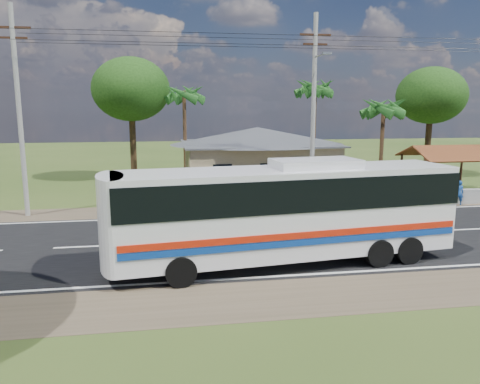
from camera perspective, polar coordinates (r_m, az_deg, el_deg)
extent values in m
plane|color=#2F4518|center=(21.39, 6.19, -5.57)|extent=(120.00, 120.00, 0.00)
cube|color=black|center=(21.39, 6.20, -5.55)|extent=(120.00, 10.00, 0.02)
cube|color=brown|center=(27.52, 2.65, -1.89)|extent=(120.00, 3.00, 0.01)
cube|color=brown|center=(15.56, 12.61, -12.01)|extent=(120.00, 3.00, 0.01)
cube|color=silver|center=(25.80, 3.46, -2.69)|extent=(120.00, 0.15, 0.01)
cube|color=silver|center=(17.12, 10.38, -9.74)|extent=(120.00, 0.15, 0.01)
cube|color=silver|center=(21.38, 6.20, -5.51)|extent=(120.00, 0.15, 0.01)
cube|color=tan|center=(33.73, 2.09, 3.15)|extent=(10.00, 8.00, 3.20)
cube|color=#4C4F54|center=(33.56, 2.11, 5.95)|extent=(10.60, 8.60, 0.10)
pyramid|color=#4C4F54|center=(33.49, 2.13, 7.91)|extent=(12.40, 10.00, 1.20)
cube|color=black|center=(29.31, -2.15, 2.24)|extent=(1.20, 0.08, 1.20)
cube|color=black|center=(29.82, 3.59, 2.37)|extent=(1.20, 0.08, 1.20)
cube|color=black|center=(30.61, 9.08, 2.47)|extent=(1.20, 0.08, 1.20)
cylinder|color=#372014|center=(31.41, 22.08, 1.29)|extent=(0.16, 0.16, 2.60)
cylinder|color=#372014|center=(34.50, 19.02, 2.25)|extent=(0.16, 0.16, 2.60)
cylinder|color=#372014|center=(36.89, 25.35, 2.31)|extent=(0.16, 0.16, 2.60)
cube|color=brown|center=(33.04, 25.08, 4.29)|extent=(5.20, 2.28, 0.90)
cube|color=brown|center=(34.88, 23.06, 4.72)|extent=(5.20, 2.28, 0.90)
cube|color=#372014|center=(33.93, 24.09, 5.10)|extent=(5.20, 0.12, 0.12)
cube|color=#9E9E99|center=(31.33, 25.04, -0.52)|extent=(7.00, 0.30, 0.90)
cylinder|color=#9E9E99|center=(27.37, -25.31, 8.67)|extent=(0.26, 0.26, 11.00)
cube|color=#372014|center=(27.64, -26.04, 17.59)|extent=(1.80, 0.12, 0.12)
cube|color=#372014|center=(27.58, -25.95, 16.56)|extent=(1.40, 0.10, 0.10)
cylinder|color=#9E9E99|center=(27.66, 8.93, 9.54)|extent=(0.26, 0.26, 11.00)
cube|color=#372014|center=(27.93, 9.19, 18.39)|extent=(1.80, 0.12, 0.12)
cube|color=#372014|center=(27.86, 9.16, 17.37)|extent=(1.40, 0.10, 0.10)
cylinder|color=gray|center=(26.84, 9.80, 16.12)|extent=(0.08, 2.00, 0.08)
cube|color=gray|center=(25.90, 10.54, 16.31)|extent=(0.50, 0.18, 0.12)
cylinder|color=black|center=(26.58, -8.36, 18.39)|extent=(16.00, 0.02, 0.02)
cylinder|color=black|center=(31.02, 23.04, 16.54)|extent=(15.00, 0.02, 0.02)
cylinder|color=#47301E|center=(34.39, 16.87, 5.20)|extent=(0.28, 0.28, 6.00)
cylinder|color=#47301E|center=(37.20, 9.00, 7.04)|extent=(0.28, 0.28, 7.50)
cylinder|color=#47301E|center=(35.93, -6.73, 6.58)|extent=(0.28, 0.28, 7.00)
cylinder|color=#47301E|center=(38.01, -12.91, 5.81)|extent=(0.50, 0.50, 5.95)
ellipsoid|color=#15330E|center=(37.92, -13.17, 12.11)|extent=(6.00, 6.00, 4.92)
cylinder|color=#47301E|center=(41.89, 21.93, 5.49)|extent=(0.50, 0.50, 5.60)
ellipsoid|color=#15330E|center=(41.78, 22.30, 10.84)|extent=(5.60, 5.60, 4.59)
cube|color=silver|center=(17.44, 5.86, -2.30)|extent=(12.84, 4.03, 3.16)
cube|color=black|center=(17.28, 5.91, 0.25)|extent=(12.90, 4.10, 1.16)
cube|color=black|center=(16.19, -15.43, -2.10)|extent=(0.40, 2.42, 1.89)
cube|color=#B31E0B|center=(16.38, 7.53, -5.26)|extent=(12.34, 1.44, 0.23)
cube|color=navy|center=(16.45, 7.51, -6.14)|extent=(12.34, 1.44, 0.23)
cube|color=silver|center=(17.55, 9.18, 3.46)|extent=(3.33, 2.03, 0.32)
cylinder|color=black|center=(15.70, -7.24, -9.60)|extent=(1.09, 0.48, 1.05)
cylinder|color=black|center=(17.97, -8.38, -7.01)|extent=(1.09, 0.48, 1.05)
cylinder|color=black|center=(18.19, 16.57, -7.13)|extent=(1.09, 0.48, 1.05)
cylinder|color=black|center=(20.18, 12.93, -5.21)|extent=(1.09, 0.48, 1.05)
cylinder|color=black|center=(18.87, 19.84, -6.68)|extent=(1.09, 0.48, 1.05)
cylinder|color=black|center=(20.80, 16.00, -4.89)|extent=(1.09, 0.48, 1.05)
imported|color=black|center=(30.46, 15.12, -0.22)|extent=(1.75, 1.09, 0.87)
imported|color=navy|center=(31.00, 25.12, -0.08)|extent=(0.64, 0.54, 1.50)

